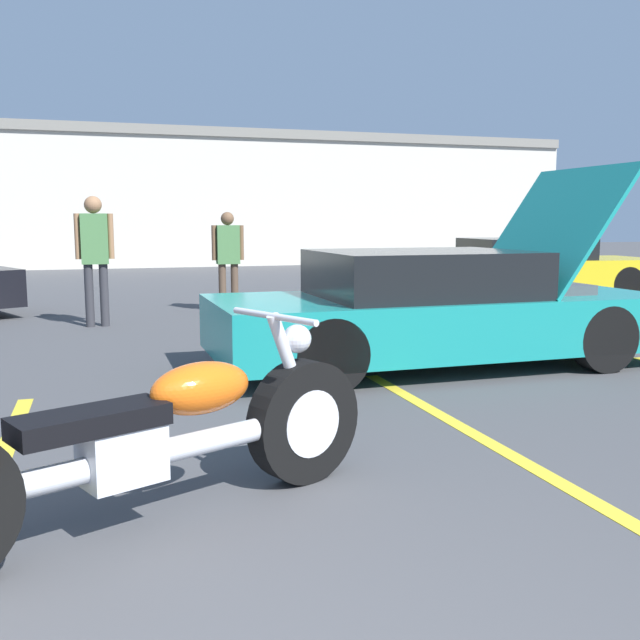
% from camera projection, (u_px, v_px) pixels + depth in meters
% --- Properties ---
extents(parking_stripe_back, '(0.12, 5.34, 0.01)m').
position_uv_depth(parking_stripe_back, '(533.00, 467.00, 4.27)').
color(parking_stripe_back, yellow).
rests_on(parking_stripe_back, ground).
extents(far_building, '(32.00, 4.20, 4.40)m').
position_uv_depth(far_building, '(103.00, 194.00, 23.54)').
color(far_building, beige).
rests_on(far_building, ground).
extents(motorcycle, '(2.45, 1.24, 0.98)m').
position_uv_depth(motorcycle, '(149.00, 445.00, 3.39)').
color(motorcycle, black).
rests_on(motorcycle, ground).
extents(show_car_hood_open, '(4.58, 1.85, 2.04)m').
position_uv_depth(show_car_hood_open, '(438.00, 309.00, 7.24)').
color(show_car_hood_open, teal).
rests_on(show_car_hood_open, ground).
extents(parked_car_right_row, '(4.80, 2.05, 1.14)m').
position_uv_depth(parked_car_right_row, '(531.00, 270.00, 13.41)').
color(parked_car_right_row, yellow).
rests_on(parked_car_right_row, ground).
extents(spectator_near_motorcycle, '(0.52, 0.21, 1.61)m').
position_uv_depth(spectator_near_motorcycle, '(228.00, 253.00, 11.46)').
color(spectator_near_motorcycle, brown).
rests_on(spectator_near_motorcycle, ground).
extents(spectator_by_show_car, '(0.52, 0.24, 1.81)m').
position_uv_depth(spectator_by_show_car, '(95.00, 249.00, 9.85)').
color(spectator_by_show_car, '#333338').
rests_on(spectator_by_show_car, ground).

